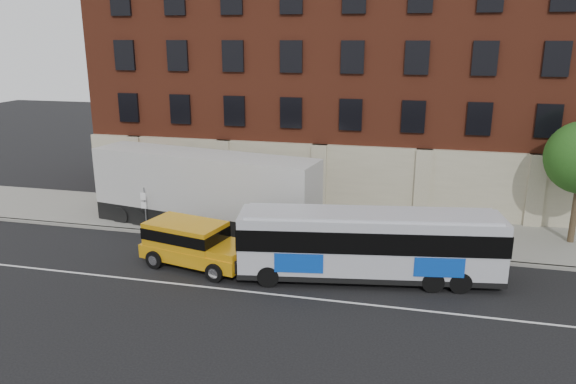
% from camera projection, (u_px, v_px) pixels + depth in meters
% --- Properties ---
extents(ground, '(120.00, 120.00, 0.00)m').
position_uv_depth(ground, '(267.00, 299.00, 22.15)').
color(ground, black).
rests_on(ground, ground).
extents(sidewalk, '(60.00, 6.00, 0.15)m').
position_uv_depth(sidewalk, '(310.00, 226.00, 30.54)').
color(sidewalk, gray).
rests_on(sidewalk, ground).
extents(kerb, '(60.00, 0.25, 0.15)m').
position_uv_depth(kerb, '(298.00, 245.00, 27.74)').
color(kerb, gray).
rests_on(kerb, ground).
extents(lane_line, '(60.00, 0.12, 0.01)m').
position_uv_depth(lane_line, '(270.00, 294.00, 22.61)').
color(lane_line, silver).
rests_on(lane_line, ground).
extents(building, '(30.00, 12.10, 15.00)m').
position_uv_depth(building, '(334.00, 79.00, 35.89)').
color(building, maroon).
rests_on(building, sidewalk).
extents(sign_pole, '(0.30, 0.20, 2.50)m').
position_uv_depth(sign_pole, '(145.00, 207.00, 29.39)').
color(sign_pole, gray).
rests_on(sign_pole, ground).
extents(city_bus, '(11.47, 4.13, 3.08)m').
position_uv_depth(city_bus, '(369.00, 243.00, 23.54)').
color(city_bus, '#B5B7C0').
rests_on(city_bus, ground).
extents(yellow_suv, '(5.54, 3.22, 2.06)m').
position_uv_depth(yellow_suv, '(192.00, 241.00, 25.14)').
color(yellow_suv, orange).
rests_on(yellow_suv, ground).
extents(shipping_container, '(13.02, 4.77, 4.26)m').
position_uv_depth(shipping_container, '(204.00, 192.00, 29.69)').
color(shipping_container, black).
rests_on(shipping_container, ground).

